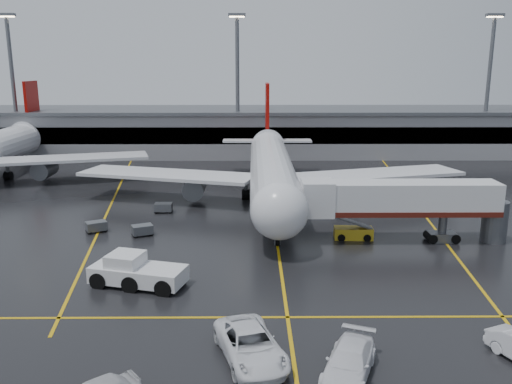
{
  "coord_description": "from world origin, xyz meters",
  "views": [
    {
      "loc": [
        -2.38,
        -55.24,
        16.65
      ],
      "look_at": [
        -2.0,
        -2.0,
        4.0
      ],
      "focal_mm": 37.48,
      "sensor_mm": 36.0,
      "label": 1
    }
  ],
  "objects": [
    {
      "name": "ground",
      "position": [
        0.0,
        0.0,
        0.0
      ],
      "size": [
        220.0,
        220.0,
        0.0
      ],
      "primitive_type": "plane",
      "color": "black",
      "rests_on": "ground"
    },
    {
      "name": "apron_line_centre",
      "position": [
        0.0,
        0.0,
        0.01
      ],
      "size": [
        0.25,
        90.0,
        0.02
      ],
      "primitive_type": "cube",
      "color": "gold",
      "rests_on": "ground"
    },
    {
      "name": "apron_line_stop",
      "position": [
        0.0,
        -22.0,
        0.01
      ],
      "size": [
        60.0,
        0.25,
        0.02
      ],
      "primitive_type": "cube",
      "color": "gold",
      "rests_on": "ground"
    },
    {
      "name": "apron_line_left",
      "position": [
        -20.0,
        10.0,
        0.01
      ],
      "size": [
        9.99,
        69.35,
        0.02
      ],
      "primitive_type": "cube",
      "rotation": [
        0.0,
        0.0,
        0.14
      ],
      "color": "gold",
      "rests_on": "ground"
    },
    {
      "name": "apron_line_right",
      "position": [
        18.0,
        10.0,
        0.01
      ],
      "size": [
        7.57,
        69.64,
        0.02
      ],
      "primitive_type": "cube",
      "rotation": [
        0.0,
        0.0,
        -0.1
      ],
      "color": "gold",
      "rests_on": "ground"
    },
    {
      "name": "terminal",
      "position": [
        0.0,
        47.93,
        4.32
      ],
      "size": [
        122.0,
        19.0,
        8.6
      ],
      "color": "gray",
      "rests_on": "ground"
    },
    {
      "name": "light_mast_left",
      "position": [
        -45.0,
        42.0,
        14.47
      ],
      "size": [
        3.0,
        1.2,
        25.45
      ],
      "color": "#595B60",
      "rests_on": "ground"
    },
    {
      "name": "light_mast_mid",
      "position": [
        -5.0,
        42.0,
        14.47
      ],
      "size": [
        3.0,
        1.2,
        25.45
      ],
      "color": "#595B60",
      "rests_on": "ground"
    },
    {
      "name": "light_mast_right",
      "position": [
        40.0,
        42.0,
        14.47
      ],
      "size": [
        3.0,
        1.2,
        25.45
      ],
      "color": "#595B60",
      "rests_on": "ground"
    },
    {
      "name": "main_airliner",
      "position": [
        0.0,
        9.7,
        4.21
      ],
      "size": [
        48.8,
        45.6,
        14.1
      ],
      "color": "silver",
      "rests_on": "ground"
    },
    {
      "name": "jet_bridge",
      "position": [
        11.87,
        -6.0,
        3.93
      ],
      "size": [
        19.9,
        3.4,
        6.05
      ],
      "color": "silver",
      "rests_on": "ground"
    },
    {
      "name": "pushback_tractor",
      "position": [
        -11.41,
        -16.4,
        1.04
      ],
      "size": [
        7.8,
        4.83,
        2.6
      ],
      "color": "silver",
      "rests_on": "ground"
    },
    {
      "name": "belt_loader",
      "position": [
        7.57,
        -5.13,
        0.58
      ],
      "size": [
        3.81,
        1.92,
        2.36
      ],
      "color": "gold",
      "rests_on": "ground"
    },
    {
      "name": "service_van_a",
      "position": [
        -2.49,
        -27.34,
        0.94
      ],
      "size": [
        4.93,
        7.34,
        1.87
      ],
      "primitive_type": "imported",
      "rotation": [
        0.0,
        0.0,
        0.3
      ],
      "color": "white",
      "rests_on": "ground"
    },
    {
      "name": "service_van_b",
      "position": [
        2.91,
        -29.01,
        0.84
      ],
      "size": [
        4.31,
        6.25,
        1.68
      ],
      "primitive_type": "imported",
      "rotation": [
        0.0,
        0.0,
        -0.38
      ],
      "color": "white",
      "rests_on": "ground"
    },
    {
      "name": "baggage_cart_a",
      "position": [
        -13.41,
        -4.06,
        0.63
      ],
      "size": [
        2.36,
        2.01,
        1.12
      ],
      "color": "#595B60",
      "rests_on": "ground"
    },
    {
      "name": "baggage_cart_b",
      "position": [
        -18.36,
        -2.8,
        0.63
      ],
      "size": [
        2.38,
        2.1,
        1.12
      ],
      "color": "#595B60",
      "rests_on": "ground"
    },
    {
      "name": "baggage_cart_c",
      "position": [
        -12.7,
        4.66,
        0.63
      ],
      "size": [
        2.01,
        1.32,
        1.12
      ],
      "color": "#595B60",
      "rests_on": "ground"
    }
  ]
}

